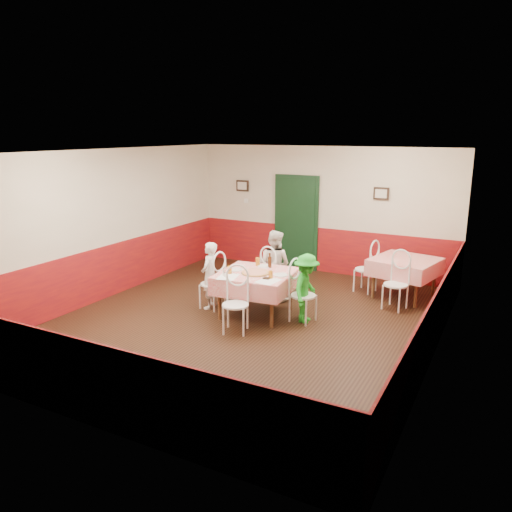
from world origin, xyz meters
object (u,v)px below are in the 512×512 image
at_px(second_table, 404,278).
at_px(diner_right, 306,288).
at_px(glass_b, 271,275).
at_px(glass_a, 230,270).
at_px(diner_far, 274,265).
at_px(main_table, 256,294).
at_px(glass_c, 258,262).
at_px(chair_second_b, 396,285).
at_px(beer_bottle, 270,261).
at_px(chair_right, 303,296).
at_px(pizza, 256,273).
at_px(diner_left, 210,275).
at_px(chair_near, 235,305).
at_px(wallet, 266,278).
at_px(chair_second_a, 366,270).
at_px(chair_left, 212,284).
at_px(chair_far, 273,277).

bearing_deg(second_table, diner_right, -119.75).
bearing_deg(glass_b, diner_right, 28.44).
bearing_deg(glass_a, diner_far, 76.50).
bearing_deg(glass_a, diner_right, 15.75).
bearing_deg(main_table, glass_c, 113.68).
height_order(main_table, chair_second_b, chair_second_b).
relative_size(glass_c, beer_bottle, 0.61).
bearing_deg(diner_far, chair_right, 143.40).
relative_size(pizza, diner_left, 0.38).
bearing_deg(chair_second_b, chair_near, -118.88).
height_order(main_table, wallet, wallet).
height_order(chair_second_a, glass_b, chair_second_a).
relative_size(chair_second_b, diner_left, 0.74).
distance_m(glass_b, diner_far, 1.20).
bearing_deg(diner_left, wallet, 71.14).
distance_m(chair_near, glass_c, 1.34).
xyz_separation_m(chair_near, glass_b, (0.30, 0.65, 0.37)).
xyz_separation_m(diner_left, diner_right, (1.79, 0.16, -0.02)).
relative_size(chair_left, glass_c, 6.21).
height_order(chair_right, diner_far, diner_far).
relative_size(chair_second_b, glass_a, 6.74).
bearing_deg(pizza, chair_left, -179.24).
bearing_deg(chair_second_b, glass_c, -143.47).
relative_size(glass_a, diner_far, 0.10).
distance_m(chair_left, beer_bottle, 1.11).
height_order(chair_near, wallet, chair_near).
distance_m(glass_a, wallet, 0.69).
relative_size(main_table, glass_a, 9.13).
bearing_deg(chair_second_a, wallet, -9.64).
relative_size(chair_second_a, diner_far, 0.68).
height_order(chair_second_a, wallet, chair_second_a).
bearing_deg(diner_far, chair_second_a, -133.49).
bearing_deg(chair_right, main_table, 104.83).
relative_size(chair_right, glass_c, 6.21).
relative_size(second_table, wallet, 10.18).
relative_size(main_table, glass_c, 8.42).
xyz_separation_m(chair_right, chair_far, (-0.92, 0.77, 0.00)).
distance_m(second_table, chair_left, 3.68).
height_order(chair_second_a, glass_c, glass_c).
bearing_deg(chair_left, chair_second_b, 122.36).
bearing_deg(glass_b, beer_bottle, 117.52).
relative_size(chair_near, diner_far, 0.68).
relative_size(chair_far, glass_a, 6.74).
height_order(pizza, glass_a, glass_a).
bearing_deg(main_table, glass_a, -142.86).
bearing_deg(chair_left, diner_left, -79.24).
distance_m(chair_far, chair_second_b, 2.22).
bearing_deg(chair_left, beer_bottle, 122.82).
xyz_separation_m(chair_second_a, diner_left, (-2.22, -2.23, 0.16)).
bearing_deg(main_table, wallet, -38.29).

